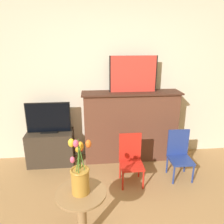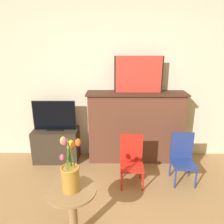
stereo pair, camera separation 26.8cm
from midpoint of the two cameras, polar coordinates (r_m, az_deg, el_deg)
wall_back at (r=3.48m, az=3.34°, el=9.39°), size 8.00×0.06×2.70m
fireplace_mantel at (r=3.52m, az=8.30°, el=-3.71°), size 1.53×0.38×1.13m
painting at (r=3.32m, az=9.31°, el=9.64°), size 0.72×0.03×0.54m
tv_stand at (r=3.66m, az=-12.25°, el=-8.41°), size 0.71×0.38×0.53m
tv_monitor at (r=3.48m, az=-12.76°, el=-1.06°), size 0.67×0.12×0.47m
chair_red at (r=3.03m, az=7.72°, el=-12.00°), size 0.31×0.31×0.68m
chair_blue at (r=3.25m, az=20.31°, el=-10.87°), size 0.31×0.31×0.68m
side_table at (r=2.27m, az=-6.65°, el=-23.60°), size 0.47×0.47×0.57m
vase_tulips at (r=2.05m, az=-7.04°, el=-15.61°), size 0.21×0.23×0.56m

